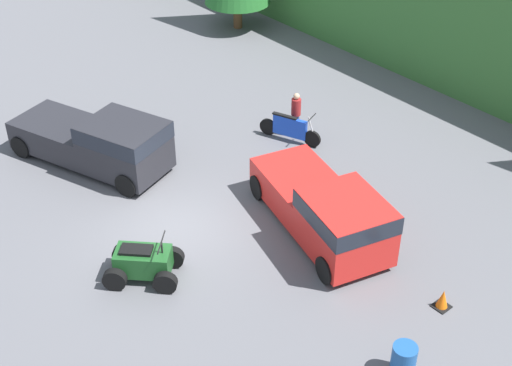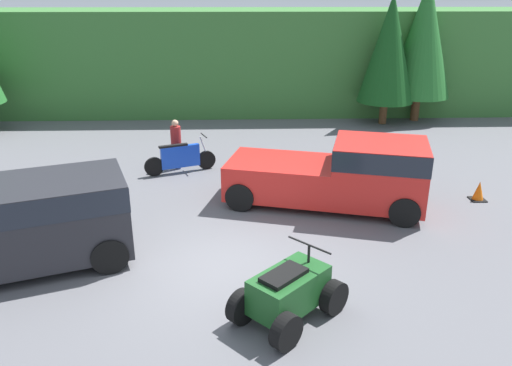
% 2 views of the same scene
% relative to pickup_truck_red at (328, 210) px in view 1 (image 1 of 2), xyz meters
% --- Properties ---
extents(ground_plane, '(80.00, 80.00, 0.00)m').
position_rel_pickup_truck_red_xyz_m(ground_plane, '(-3.17, -3.19, -0.98)').
color(ground_plane, '#5B5B60').
extents(hillside_backdrop, '(44.00, 6.00, 4.66)m').
position_rel_pickup_truck_red_xyz_m(hillside_backdrop, '(-3.17, 12.81, 1.35)').
color(hillside_backdrop, '#387033').
rests_on(hillside_backdrop, ground_plane).
extents(pickup_truck_red, '(5.58, 3.32, 1.87)m').
position_rel_pickup_truck_red_xyz_m(pickup_truck_red, '(0.00, 0.00, 0.00)').
color(pickup_truck_red, red).
rests_on(pickup_truck_red, ground_plane).
extents(pickup_truck_second, '(5.87, 3.75, 1.87)m').
position_rel_pickup_truck_red_xyz_m(pickup_truck_second, '(-7.42, -2.97, 0.00)').
color(pickup_truck_second, '#232328').
rests_on(pickup_truck_second, ground_plane).
extents(dirt_bike, '(2.22, 1.05, 1.16)m').
position_rel_pickup_truck_red_xyz_m(dirt_bike, '(-4.68, 2.84, -0.50)').
color(dirt_bike, black).
rests_on(dirt_bike, ground_plane).
extents(quad_atv, '(2.27, 2.27, 1.28)m').
position_rel_pickup_truck_red_xyz_m(quad_atv, '(-1.92, -4.94, -0.47)').
color(quad_atv, black).
rests_on(quad_atv, ground_plane).
extents(rider_person, '(0.44, 0.44, 1.64)m').
position_rel_pickup_truck_red_xyz_m(rider_person, '(-4.84, 3.26, -0.09)').
color(rider_person, navy).
rests_on(rider_person, ground_plane).
extents(traffic_cone, '(0.42, 0.42, 0.55)m').
position_rel_pickup_truck_red_xyz_m(traffic_cone, '(3.92, 0.27, -0.73)').
color(traffic_cone, black).
rests_on(traffic_cone, ground_plane).
extents(steel_barrel, '(0.58, 0.58, 0.88)m').
position_rel_pickup_truck_red_xyz_m(steel_barrel, '(4.70, -2.20, -0.54)').
color(steel_barrel, '#1E5193').
rests_on(steel_barrel, ground_plane).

